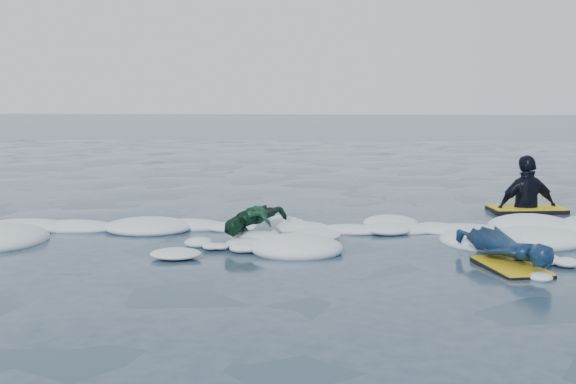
{
  "coord_description": "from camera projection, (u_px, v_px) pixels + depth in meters",
  "views": [
    {
      "loc": [
        0.76,
        -8.22,
        1.89
      ],
      "look_at": [
        -0.0,
        1.6,
        0.55
      ],
      "focal_mm": 45.0,
      "sensor_mm": 36.0,
      "label": 1
    }
  ],
  "objects": [
    {
      "name": "ground",
      "position": [
        278.0,
        257.0,
        8.43
      ],
      "size": [
        120.0,
        120.0,
        0.0
      ],
      "primitive_type": "plane",
      "color": "#172A39",
      "rests_on": "ground"
    },
    {
      "name": "foam_band",
      "position": [
        285.0,
        239.0,
        9.46
      ],
      "size": [
        12.0,
        3.1,
        0.3
      ],
      "primitive_type": null,
      "color": "white",
      "rests_on": "ground"
    },
    {
      "name": "prone_woman_unit",
      "position": [
        507.0,
        249.0,
        7.93
      ],
      "size": [
        1.07,
        1.57,
        0.38
      ],
      "rotation": [
        0.0,
        0.0,
        1.82
      ],
      "color": "black",
      "rests_on": "ground"
    },
    {
      "name": "prone_child_unit",
      "position": [
        255.0,
        223.0,
        9.37
      ],
      "size": [
        0.98,
        1.25,
        0.44
      ],
      "rotation": [
        0.0,
        0.0,
        1.71
      ],
      "color": "black",
      "rests_on": "ground"
    },
    {
      "name": "waiting_rider_unit",
      "position": [
        526.0,
        210.0,
        11.61
      ],
      "size": [
        1.26,
        0.8,
        1.77
      ],
      "rotation": [
        0.0,
        0.0,
        0.14
      ],
      "color": "black",
      "rests_on": "ground"
    }
  ]
}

